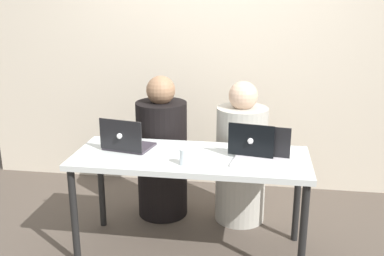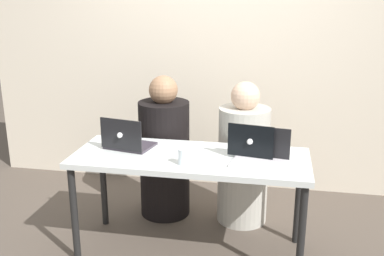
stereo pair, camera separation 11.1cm
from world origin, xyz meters
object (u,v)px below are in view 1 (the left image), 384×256
at_px(laptop_front_right, 261,155).
at_px(laptop_back_left, 126,142).
at_px(person_on_right, 241,160).
at_px(water_glass_center, 184,158).
at_px(laptop_back_right, 253,147).
at_px(person_on_left, 162,155).

distance_m(laptop_front_right, laptop_back_left, 0.96).
height_order(person_on_right, laptop_back_left, person_on_right).
xyz_separation_m(laptop_front_right, water_glass_center, (-0.50, -0.12, -0.00)).
distance_m(laptop_back_left, laptop_back_right, 0.90).
xyz_separation_m(person_on_left, water_glass_center, (0.31, -0.73, 0.26)).
distance_m(person_on_right, water_glass_center, 0.85).
bearing_deg(water_glass_center, person_on_right, 64.83).
relative_size(laptop_back_right, water_glass_center, 3.31).
xyz_separation_m(laptop_back_right, water_glass_center, (-0.44, -0.26, -0.01)).
height_order(laptop_back_right, water_glass_center, laptop_back_right).
height_order(laptop_back_left, water_glass_center, laptop_back_left).
height_order(person_on_left, laptop_front_right, person_on_left).
relative_size(person_on_left, laptop_back_right, 3.42).
relative_size(laptop_back_left, laptop_back_right, 1.05).
bearing_deg(person_on_right, laptop_front_right, 112.44).
relative_size(person_on_right, laptop_back_right, 3.35).
distance_m(person_on_right, laptop_front_right, 0.68).
bearing_deg(person_on_left, laptop_back_right, 149.51).
xyz_separation_m(laptop_front_right, laptop_back_left, (-0.96, 0.11, 0.00)).
bearing_deg(laptop_back_right, laptop_front_right, 124.21).
relative_size(laptop_front_right, laptop_back_left, 1.06).
distance_m(person_on_left, water_glass_center, 0.84).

